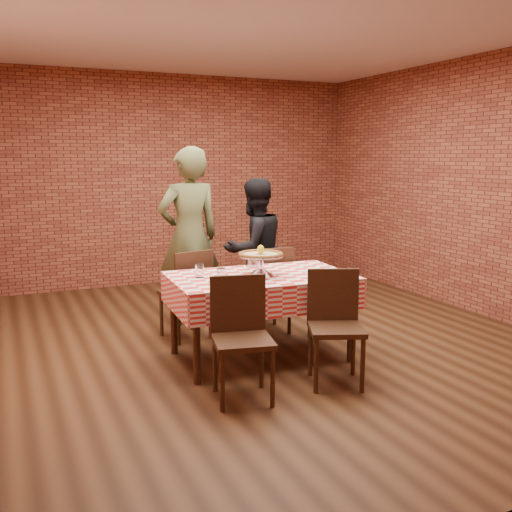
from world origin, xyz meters
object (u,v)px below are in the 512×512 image
object	(u,v)px
pizza	(261,255)
diner_olive	(189,236)
water_glass_left	(221,275)
chair_near_right	(336,329)
condiment_caddy	(252,261)
water_glass_right	(199,271)
pizza_stand	(261,266)
diner_black	(254,250)
chair_near_left	(243,341)
chair_far_right	(266,289)
chair_far_left	(185,294)
table	(261,317)

from	to	relation	value
pizza	diner_olive	world-z (taller)	diner_olive
water_glass_left	chair_near_right	distance (m)	1.03
chair_near_right	pizza	bearing A→B (deg)	133.79
condiment_caddy	diner_olive	xyz separation A→B (m)	(-0.28, 1.02, 0.12)
water_glass_right	diner_olive	distance (m)	1.25
pizza_stand	diner_olive	size ratio (longest dim) A/B	0.21
chair_near_right	diner_black	size ratio (longest dim) A/B	0.58
pizza_stand	water_glass_right	distance (m)	0.53
chair_near_left	chair_far_right	xyz separation A→B (m)	(0.88, 1.46, -0.00)
chair_far_left	chair_far_right	bearing A→B (deg)	157.87
pizza_stand	condiment_caddy	world-z (taller)	pizza_stand
pizza	diner_olive	distance (m)	1.37
condiment_caddy	chair_near_left	bearing A→B (deg)	-107.95
water_glass_left	chair_near_left	xyz separation A→B (m)	(-0.08, -0.63, -0.36)
pizza	chair_near_left	distance (m)	1.01
diner_black	diner_olive	bearing A→B (deg)	-25.00
chair_near_left	condiment_caddy	bearing A→B (deg)	75.11
pizza_stand	diner_black	bearing A→B (deg)	68.41
water_glass_right	chair_near_right	xyz separation A→B (m)	(0.81, -0.91, -0.37)
condiment_caddy	chair_far_left	bearing A→B (deg)	140.92
chair_near_left	chair_far_right	size ratio (longest dim) A/B	1.01
water_glass_right	chair_far_left	bearing A→B (deg)	82.95
water_glass_right	chair_far_right	world-z (taller)	chair_far_right
pizza_stand	chair_far_right	distance (m)	0.92
water_glass_left	pizza_stand	bearing A→B (deg)	14.15
chair_near_right	diner_black	xyz separation A→B (m)	(0.18, 1.97, 0.33)
water_glass_right	water_glass_left	bearing A→B (deg)	-66.80
water_glass_right	condiment_caddy	world-z (taller)	condiment_caddy
chair_near_left	chair_far_left	xyz separation A→B (m)	(0.06, 1.61, -0.01)
water_glass_right	diner_olive	size ratio (longest dim) A/B	0.06
water_glass_right	chair_far_right	distance (m)	1.14
pizza_stand	water_glass_right	size ratio (longest dim) A/B	3.43
table	water_glass_right	xyz separation A→B (m)	(-0.52, 0.12, 0.44)
table	water_glass_right	size ratio (longest dim) A/B	13.33
chair_near_right	diner_black	world-z (taller)	diner_black
condiment_caddy	chair_far_right	world-z (taller)	chair_far_right
table	chair_far_right	world-z (taller)	chair_far_right
chair_near_left	chair_far_right	bearing A→B (deg)	71.06
chair_near_left	diner_black	xyz separation A→B (m)	(0.96, 1.95, 0.32)
chair_near_left	chair_far_right	world-z (taller)	chair_near_left
condiment_caddy	diner_black	size ratio (longest dim) A/B	0.09
condiment_caddy	pizza	bearing A→B (deg)	-91.37
condiment_caddy	chair_far_left	xyz separation A→B (m)	(-0.48, 0.54, -0.38)
pizza	water_glass_right	bearing A→B (deg)	163.85
table	water_glass_left	bearing A→B (deg)	-162.81
table	chair_far_right	size ratio (longest dim) A/B	1.73
condiment_caddy	chair_far_right	size ratio (longest dim) A/B	0.15
chair_far_right	diner_olive	size ratio (longest dim) A/B	0.47
table	diner_black	xyz separation A→B (m)	(0.47, 1.18, 0.40)
condiment_caddy	chair_far_right	xyz separation A→B (m)	(0.33, 0.39, -0.38)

